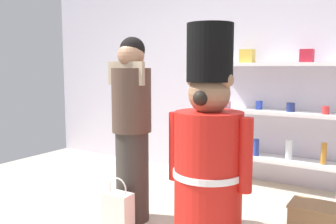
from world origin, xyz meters
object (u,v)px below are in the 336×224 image
shopping_bag (118,212)px  merchandise_shelf (273,110)px  teddy_bear_guard (208,151)px  person_shopper (132,126)px

shopping_bag → merchandise_shelf: bearing=68.2°
teddy_bear_guard → merchandise_shelf: bearing=87.7°
merchandise_shelf → shopping_bag: (-0.74, -1.85, -0.71)m
merchandise_shelf → shopping_bag: bearing=-111.8°
teddy_bear_guard → person_shopper: (-0.73, -0.03, 0.14)m
merchandise_shelf → teddy_bear_guard: merchandise_shelf is taller
merchandise_shelf → shopping_bag: 2.12m
merchandise_shelf → person_shopper: size_ratio=1.10×
teddy_bear_guard → person_shopper: 0.74m
merchandise_shelf → teddy_bear_guard: (-0.06, -1.56, -0.18)m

